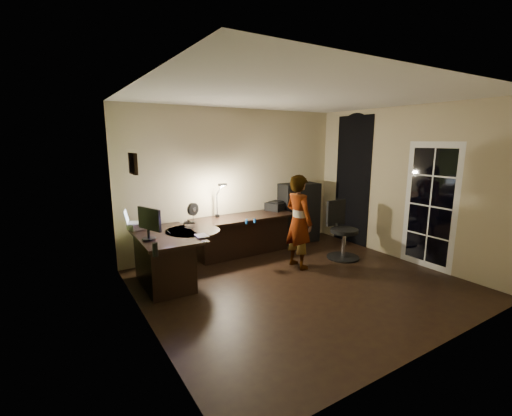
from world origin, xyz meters
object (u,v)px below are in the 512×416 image
desk_left (167,259)px  cabinet (299,213)px  person (299,222)px  office_chair (344,231)px  desk_right (244,235)px  monitor (148,228)px

desk_left → cabinet: size_ratio=1.08×
desk_left → person: 2.19m
office_chair → person: bearing=175.7°
desk_left → office_chair: office_chair is taller
desk_left → desk_right: desk_left is taller
office_chair → person: 1.01m
desk_right → desk_left: bearing=-160.7°
desk_left → monitor: (-0.28, -0.16, 0.56)m
monitor → office_chair: monitor is taller
person → office_chair: bearing=-98.2°
desk_right → cabinet: (1.41, 0.14, 0.25)m
cabinet → person: bearing=-125.0°
person → monitor: bearing=80.8°
monitor → person: 2.41m
cabinet → monitor: (-3.34, -0.88, 0.32)m
person → cabinet: bearing=-41.2°
cabinet → person: (-0.95, -1.18, 0.17)m
office_chair → monitor: bearing=174.9°
desk_left → cabinet: (3.05, 0.72, 0.23)m
monitor → office_chair: size_ratio=0.46×
desk_right → office_chair: (1.43, -1.14, 0.15)m
cabinet → person: size_ratio=0.79×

